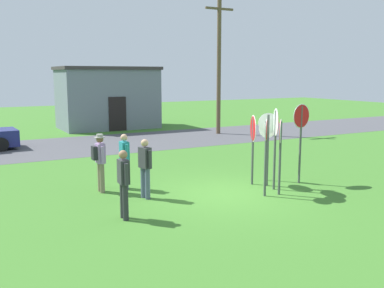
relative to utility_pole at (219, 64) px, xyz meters
The scene contains 15 objects.
ground_plane 13.86m from the utility_pole, 121.11° to the right, with size 80.00×80.00×0.00m, color #3D7528.
street_asphalt 7.97m from the utility_pole, behind, with size 60.00×6.40×0.01m, color #4C4C51.
building_background 7.86m from the utility_pole, 129.31° to the left, with size 6.17×3.92×3.94m.
utility_pole is the anchor object (origin of this frame).
stop_sign_low_front 13.70m from the utility_pole, 116.23° to the right, with size 0.41×0.46×2.22m.
stop_sign_rear_right 11.87m from the utility_pole, 114.11° to the right, with size 0.27×0.58×2.02m.
stop_sign_leaning_right 12.28m from the utility_pole, 109.51° to the right, with size 0.76×0.14×2.55m.
stop_sign_leaning_left 12.35m from the utility_pole, 116.86° to the right, with size 0.37×0.76×2.21m.
stop_sign_tallest 12.54m from the utility_pole, 114.81° to the right, with size 0.53×0.36×2.29m.
stop_sign_far_back 13.55m from the utility_pole, 114.33° to the right, with size 0.49×0.50×2.21m.
stop_sign_nearest 12.94m from the utility_pole, 114.29° to the right, with size 0.41×0.72×2.47m.
person_near_signs 14.31m from the utility_pole, 130.36° to the right, with size 0.29×0.56×1.69m.
person_on_left 16.09m from the utility_pole, 130.18° to the right, with size 0.24×0.57×1.69m.
person_in_blue 13.50m from the utility_pole, 134.42° to the right, with size 0.23×0.57×1.69m.
person_in_teal 14.02m from the utility_pole, 136.70° to the right, with size 0.40×0.57×1.74m.
Camera 1 is at (-6.78, -10.46, 3.46)m, focal length 41.10 mm.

